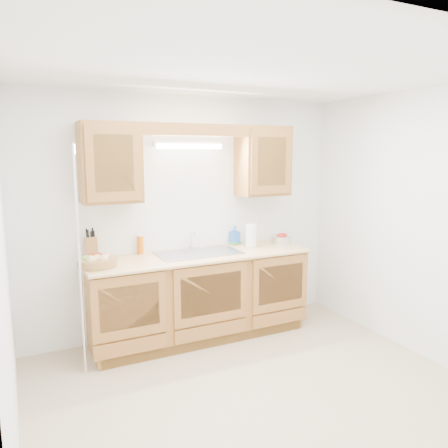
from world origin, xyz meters
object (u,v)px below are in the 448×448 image
fruit_basket (97,261)px  paper_towel (251,236)px  apple_bowl (281,239)px  knife_block (91,248)px

fruit_basket → paper_towel: bearing=3.5°
apple_bowl → knife_block: bearing=176.0°
fruit_basket → knife_block: bearing=91.4°
fruit_basket → paper_towel: 1.66m
paper_towel → apple_bowl: 0.40m
fruit_basket → apple_bowl: 2.06m
paper_towel → fruit_basket: bearing=-176.5°
fruit_basket → apple_bowl: (2.06, 0.11, 0.00)m
knife_block → apple_bowl: bearing=-0.5°
knife_block → apple_bowl: knife_block is taller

